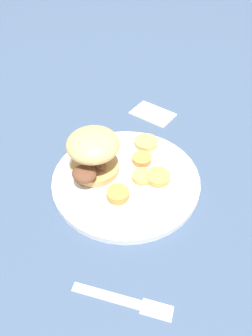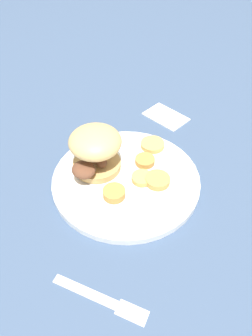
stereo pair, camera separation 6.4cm
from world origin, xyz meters
The scene contains 10 objects.
ground_plane centered at (0.00, 0.00, 0.00)m, with size 4.00×4.00×0.00m, color #3D5170.
dinner_plate centered at (0.00, 0.00, 0.01)m, with size 0.30×0.30×0.02m.
sandwich centered at (-0.02, 0.06, 0.07)m, with size 0.12×0.10×0.09m.
potato_round_0 centered at (0.11, 0.02, 0.02)m, with size 0.05×0.05×0.01m, color tan.
potato_round_1 centered at (0.03, -0.05, 0.02)m, with size 0.05×0.05×0.01m, color tan.
potato_round_2 centered at (0.02, -0.03, 0.02)m, with size 0.04×0.04×0.01m, color tan.
potato_round_3 centered at (0.06, 0.00, 0.02)m, with size 0.04×0.04×0.01m, color #BC8942.
potato_round_4 centered at (-0.05, -0.02, 0.02)m, with size 0.04×0.04×0.01m, color #BC8942.
fork centered at (-0.20, -0.14, 0.00)m, with size 0.07×0.15×0.00m.
napkin centered at (0.23, 0.08, 0.00)m, with size 0.10×0.07×0.01m, color white.
Camera 2 is at (-0.33, -0.31, 0.49)m, focal length 35.00 mm.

